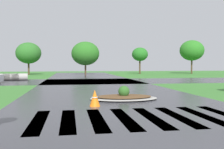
{
  "coord_description": "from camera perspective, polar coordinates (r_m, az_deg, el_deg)",
  "views": [
    {
      "loc": [
        -2.19,
        -3.56,
        1.75
      ],
      "look_at": [
        0.07,
        10.24,
        1.19
      ],
      "focal_mm": 41.44,
      "sensor_mm": 36.0,
      "label": 1
    }
  ],
  "objects": [
    {
      "name": "asphalt_cross_road",
      "position": [
        26.48,
        -4.52,
        -1.49
      ],
      "size": [
        90.0,
        8.7,
        0.01
      ],
      "primitive_type": "cube",
      "color": "#35353A",
      "rests_on": "ground"
    },
    {
      "name": "drainage_pipe_stack",
      "position": [
        29.36,
        -21.43,
        -0.54
      ],
      "size": [
        3.44,
        1.45,
        0.75
      ],
      "color": "#9E9B93",
      "rests_on": "ground"
    },
    {
      "name": "crosswalk_stripes",
      "position": [
        8.58,
        5.77,
        -9.45
      ],
      "size": [
        6.75,
        3.52,
        0.01
      ],
      "color": "white",
      "rests_on": "ground"
    },
    {
      "name": "traffic_cone",
      "position": [
        10.76,
        -3.82,
        -5.26
      ],
      "size": [
        0.44,
        0.44,
        0.69
      ],
      "color": "orange",
      "rests_on": "ground"
    },
    {
      "name": "asphalt_roadway",
      "position": [
        13.84,
        -0.11,
        -4.94
      ],
      "size": [
        9.66,
        80.0,
        0.01
      ],
      "primitive_type": "cube",
      "color": "#35353A",
      "rests_on": "ground"
    },
    {
      "name": "median_island",
      "position": [
        12.88,
        2.64,
        -4.94
      ],
      "size": [
        3.36,
        2.19,
        0.68
      ],
      "color": "#9E9B93",
      "rests_on": "ground"
    },
    {
      "name": "background_treeline",
      "position": [
        43.99,
        -4.55,
        4.85
      ],
      "size": [
        43.56,
        5.8,
        6.11
      ],
      "color": "#4C3823",
      "rests_on": "ground"
    }
  ]
}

